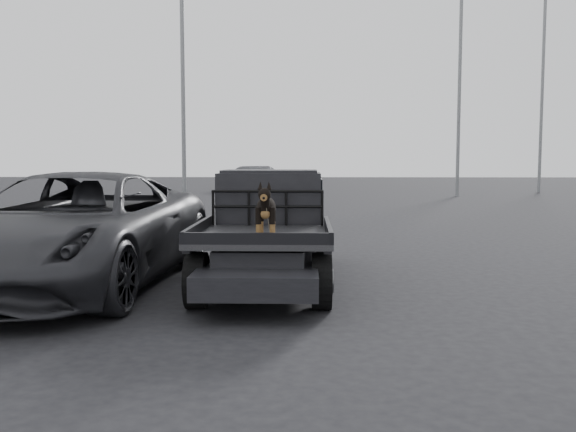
{
  "coord_description": "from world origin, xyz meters",
  "views": [
    {
      "loc": [
        0.09,
        -8.55,
        2.0
      ],
      "look_at": [
        -0.14,
        -0.59,
        1.28
      ],
      "focal_mm": 40.0,
      "sensor_mm": 36.0,
      "label": 1
    }
  ],
  "objects_px": {
    "dog": "(266,212)",
    "floodlight_near": "(182,16)",
    "distant_car_a": "(259,179)",
    "floodlight_mid": "(460,55)",
    "floodlight_far": "(543,66)",
    "parked_suv": "(75,230)",
    "flatbed_ute": "(267,255)"
  },
  "relations": [
    {
      "from": "distant_car_a",
      "to": "floodlight_mid",
      "type": "bearing_deg",
      "value": -61.49
    },
    {
      "from": "floodlight_far",
      "to": "distant_car_a",
      "type": "bearing_deg",
      "value": 175.86
    },
    {
      "from": "parked_suv",
      "to": "floodlight_far",
      "type": "bearing_deg",
      "value": 62.04
    },
    {
      "from": "distant_car_a",
      "to": "floodlight_far",
      "type": "xyz_separation_m",
      "value": [
        16.53,
        -1.2,
        6.53
      ]
    },
    {
      "from": "floodlight_near",
      "to": "parked_suv",
      "type": "bearing_deg",
      "value": -84.56
    },
    {
      "from": "floodlight_near",
      "to": "floodlight_mid",
      "type": "distance_m",
      "value": 14.72
    },
    {
      "from": "flatbed_ute",
      "to": "dog",
      "type": "bearing_deg",
      "value": -86.74
    },
    {
      "from": "floodlight_mid",
      "to": "flatbed_ute",
      "type": "bearing_deg",
      "value": -109.68
    },
    {
      "from": "dog",
      "to": "floodlight_mid",
      "type": "bearing_deg",
      "value": 71.7
    },
    {
      "from": "floodlight_mid",
      "to": "floodlight_far",
      "type": "relative_size",
      "value": 1.01
    },
    {
      "from": "distant_car_a",
      "to": "floodlight_mid",
      "type": "relative_size",
      "value": 0.34
    },
    {
      "from": "floodlight_far",
      "to": "flatbed_ute",
      "type": "bearing_deg",
      "value": -117.06
    },
    {
      "from": "distant_car_a",
      "to": "floodlight_near",
      "type": "relative_size",
      "value": 0.31
    },
    {
      "from": "floodlight_mid",
      "to": "floodlight_near",
      "type": "bearing_deg",
      "value": -154.23
    },
    {
      "from": "dog",
      "to": "floodlight_far",
      "type": "bearing_deg",
      "value": 64.41
    },
    {
      "from": "parked_suv",
      "to": "distant_car_a",
      "type": "xyz_separation_m",
      "value": [
        0.69,
        29.33,
        -0.13
      ]
    },
    {
      "from": "flatbed_ute",
      "to": "distant_car_a",
      "type": "distance_m",
      "value": 29.16
    },
    {
      "from": "flatbed_ute",
      "to": "dog",
      "type": "distance_m",
      "value": 1.86
    },
    {
      "from": "parked_suv",
      "to": "floodlight_far",
      "type": "distance_m",
      "value": 33.6
    },
    {
      "from": "floodlight_far",
      "to": "dog",
      "type": "bearing_deg",
      "value": -115.59
    },
    {
      "from": "floodlight_mid",
      "to": "dog",
      "type": "bearing_deg",
      "value": -108.3
    },
    {
      "from": "flatbed_ute",
      "to": "floodlight_near",
      "type": "xyz_separation_m",
      "value": [
        -4.67,
        17.57,
        7.56
      ]
    },
    {
      "from": "dog",
      "to": "floodlight_near",
      "type": "xyz_separation_m",
      "value": [
        -4.77,
        19.24,
        6.73
      ]
    },
    {
      "from": "parked_suv",
      "to": "floodlight_mid",
      "type": "relative_size",
      "value": 0.48
    },
    {
      "from": "floodlight_near",
      "to": "floodlight_mid",
      "type": "bearing_deg",
      "value": 25.77
    },
    {
      "from": "parked_suv",
      "to": "floodlight_mid",
      "type": "bearing_deg",
      "value": 68.03
    },
    {
      "from": "floodlight_far",
      "to": "floodlight_near",
      "type": "bearing_deg",
      "value": -151.42
    },
    {
      "from": "dog",
      "to": "floodlight_near",
      "type": "relative_size",
      "value": 0.05
    },
    {
      "from": "dog",
      "to": "floodlight_near",
      "type": "distance_m",
      "value": 20.93
    },
    {
      "from": "flatbed_ute",
      "to": "dog",
      "type": "xyz_separation_m",
      "value": [
        0.09,
        -1.67,
        0.83
      ]
    },
    {
      "from": "floodlight_mid",
      "to": "floodlight_far",
      "type": "distance_m",
      "value": 6.89
    },
    {
      "from": "dog",
      "to": "floodlight_mid",
      "type": "distance_m",
      "value": 27.66
    }
  ]
}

